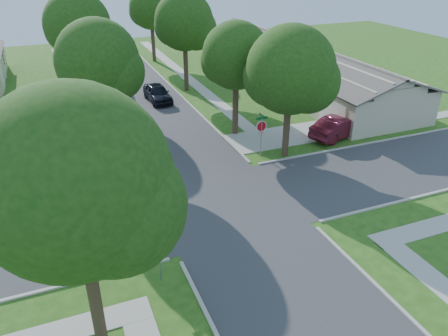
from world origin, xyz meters
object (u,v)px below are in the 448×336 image
tree_sw_corner (77,189)px  tree_e_far (151,10)px  house_ne_near (345,90)px  car_driveway (339,127)px  tree_w_mid (79,28)px  stop_sign_sw (158,241)px  house_ne_far (255,49)px  stop_sign_ne (261,128)px  tree_e_mid (185,24)px  tree_ne_corner (291,74)px  tree_w_near (99,64)px  car_curb_east (158,93)px  tree_e_near (237,59)px  tree_w_far (68,19)px  car_curb_west (94,44)px

tree_sw_corner → tree_e_far: bearing=73.4°
house_ne_near → car_driveway: house_ne_near is taller
tree_w_mid → stop_sign_sw: bearing=-90.1°
house_ne_far → car_driveway: bearing=-100.8°
tree_w_mid → car_driveway: size_ratio=1.96×
stop_sign_sw → tree_sw_corner: tree_sw_corner is taller
stop_sign_ne → house_ne_near: (11.29, 6.30, -0.51)m
tree_w_mid → car_driveway: tree_w_mid is taller
house_ne_near → tree_e_mid: bearing=138.3°
tree_e_far → tree_w_mid: bearing=-125.9°
tree_ne_corner → tree_sw_corner: bearing=-140.9°
tree_w_mid → tree_w_near: bearing=-90.0°
tree_e_mid → car_driveway: tree_e_mid is taller
tree_sw_corner → car_curb_east: tree_sw_corner is taller
house_ne_far → car_driveway: size_ratio=2.78×
tree_w_near → car_curb_east: size_ratio=1.96×
stop_sign_ne → tree_w_mid: (-9.34, 16.31, 4.46)m
tree_w_mid → tree_e_near: bearing=-52.0°
tree_e_near → tree_sw_corner: (-12.19, -16.00, 0.62)m
tree_e_near → tree_w_mid: bearing=128.0°
car_curb_east → house_ne_far: bearing=32.6°
house_ne_near → house_ne_far: (0.00, 18.00, 0.00)m
stop_sign_sw → house_ne_near: size_ratio=0.22×
tree_w_mid → tree_ne_corner: bearing=-56.8°
stop_sign_ne → tree_w_near: size_ratio=0.33×
tree_e_near → tree_e_mid: (0.01, 12.00, 0.61)m
tree_w_far → tree_sw_corner: bearing=-93.9°
tree_e_mid → stop_sign_sw: bearing=-110.2°
tree_w_far → tree_e_mid: bearing=-54.1°
stop_sign_ne → tree_e_far: (0.05, 29.31, 3.95)m
car_curb_east → tree_w_near: bearing=-123.5°
house_ne_near → house_ne_far: size_ratio=1.00×
tree_w_mid → tree_w_far: 13.04m
tree_w_mid → car_curb_west: (3.44, 23.13, -5.85)m
tree_w_near → house_ne_far: size_ratio=0.66×
tree_ne_corner → car_curb_west: (-7.56, 39.93, -4.95)m
stop_sign_sw → tree_sw_corner: bearing=-140.0°
tree_e_far → tree_sw_corner: bearing=-106.6°
stop_sign_ne → car_driveway: (6.80, 0.80, -1.23)m
house_ne_far → tree_ne_corner: bearing=-111.2°
tree_w_mid → tree_w_far: bearing=90.0°
stop_sign_sw → tree_ne_corner: (11.06, 8.91, 3.56)m
stop_sign_ne → car_driveway: stop_sign_ne is taller
tree_e_mid → tree_ne_corner: bearing=-84.6°
tree_w_near → house_ne_near: 21.24m
car_driveway → car_curb_east: bearing=20.4°
tree_w_mid → tree_ne_corner: 20.10m
tree_e_mid → tree_sw_corner: bearing=-113.5°
house_ne_far → car_curb_west: size_ratio=3.07×
car_curb_east → car_driveway: bearing=-54.3°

